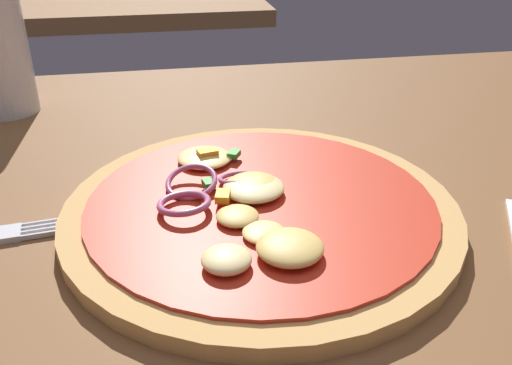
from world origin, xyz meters
The scene contains 3 objects.
dining_table centered at (0.00, 0.00, 0.02)m, with size 1.47×0.89×0.04m.
pizza centered at (-0.04, 0.03, 0.04)m, with size 0.30×0.30×0.03m.
background_table centered at (-0.22, 1.11, 0.02)m, with size 0.76×0.52×0.04m.
Camera 1 is at (-0.11, -0.32, 0.26)m, focal length 38.14 mm.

